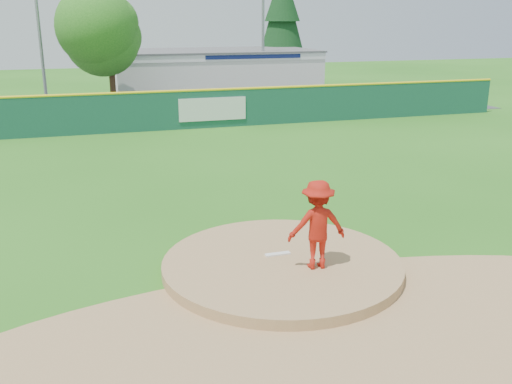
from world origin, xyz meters
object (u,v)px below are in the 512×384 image
object	(u,v)px
conifer_tree	(282,19)
light_pole_right	(263,19)
pitcher	(317,225)
light_pole_left	(37,10)
van	(67,112)
pool_building_grp	(213,72)
deciduous_tree	(109,36)

from	to	relation	value
conifer_tree	light_pole_right	distance (m)	8.06
pitcher	light_pole_right	distance (m)	31.05
light_pole_left	van	bearing A→B (deg)	-78.66
pitcher	light_pole_left	size ratio (longest dim) A/B	0.18
van	pitcher	bearing A→B (deg)	175.65
light_pole_left	light_pole_right	size ratio (longest dim) A/B	1.10
pool_building_grp	deciduous_tree	world-z (taller)	deciduous_tree
pool_building_grp	light_pole_left	distance (m)	13.72
pitcher	conifer_tree	world-z (taller)	conifer_tree
pool_building_grp	light_pole_right	bearing A→B (deg)	-44.95
pitcher	deciduous_tree	bearing A→B (deg)	-78.00
van	light_pole_right	xyz separation A→B (m)	(13.73, 8.34, 4.75)
light_pole_right	pitcher	bearing A→B (deg)	-105.86
pitcher	van	size ratio (longest dim) A/B	0.36
pitcher	light_pole_left	xyz separation A→B (m)	(-6.60, 27.58, 4.80)
pool_building_grp	deciduous_tree	distance (m)	11.01
pitcher	light_pole_right	bearing A→B (deg)	-99.66
van	pool_building_grp	xyz separation A→B (m)	(10.73, 11.34, 0.87)
van	light_pole_left	bearing A→B (deg)	-7.08
van	pool_building_grp	size ratio (longest dim) A/B	0.37
conifer_tree	light_pole_left	size ratio (longest dim) A/B	0.86
pitcher	conifer_tree	distance (m)	38.86
light_pole_left	light_pole_right	xyz separation A→B (m)	(15.00, 2.00, -0.51)
van	conifer_tree	distance (m)	23.92
conifer_tree	light_pole_left	xyz separation A→B (m)	(-19.00, -9.00, 0.51)
van	light_pole_left	world-z (taller)	light_pole_left
light_pole_right	conifer_tree	bearing A→B (deg)	60.26
light_pole_left	deciduous_tree	bearing A→B (deg)	-26.57
van	pool_building_grp	world-z (taller)	pool_building_grp
conifer_tree	light_pole_right	world-z (taller)	light_pole_right
light_pole_right	deciduous_tree	bearing A→B (deg)	-160.02
van	light_pole_right	size ratio (longest dim) A/B	0.56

